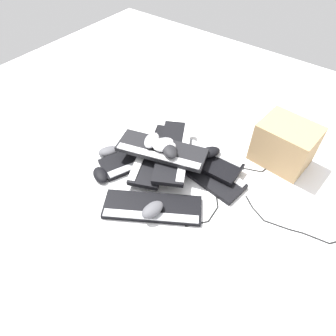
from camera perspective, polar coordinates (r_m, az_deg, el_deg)
ground_plane at (r=1.48m, az=-3.20°, el=-2.08°), size 3.20×3.20×0.00m
keyboard_0 at (r=1.58m, az=-4.83°, el=2.35°), size 0.31×0.46×0.03m
keyboard_1 at (r=1.36m, az=-3.00°, el=-7.56°), size 0.45×0.36×0.03m
keyboard_2 at (r=1.51m, az=6.72°, el=-0.44°), size 0.46×0.21×0.03m
keyboard_3 at (r=1.54m, az=-2.78°, el=2.72°), size 0.32×0.46×0.03m
keyboard_4 at (r=1.51m, az=1.16°, el=3.25°), size 0.34×0.46×0.03m
keyboard_5 at (r=1.47m, az=-1.27°, el=3.42°), size 0.46×0.27×0.03m
keyboard_6 at (r=1.54m, az=5.95°, el=2.27°), size 0.44×0.17×0.03m
mouse_0 at (r=1.31m, az=-2.97°, el=-7.92°), size 0.08×0.12×0.04m
mouse_1 at (r=1.47m, az=-3.13°, el=5.29°), size 0.10×0.13×0.04m
mouse_2 at (r=1.45m, az=-1.03°, el=4.71°), size 0.11×0.13×0.04m
mouse_3 at (r=1.42m, az=0.26°, el=3.39°), size 0.13×0.12×0.04m
mouse_4 at (r=1.62m, az=-11.22°, el=3.20°), size 0.12×0.13×0.04m
mouse_5 at (r=1.51m, az=7.96°, el=3.02°), size 0.11×0.13×0.04m
mouse_6 at (r=1.44m, az=-0.75°, el=4.18°), size 0.13×0.12×0.04m
mouse_7 at (r=1.51m, az=-12.75°, el=-1.29°), size 0.13×0.11×0.04m
cable_0 at (r=1.51m, az=13.71°, el=-2.39°), size 0.20×0.76×0.01m
cable_1 at (r=1.48m, az=29.11°, el=-10.95°), size 0.75×0.34×0.01m
cardboard_box at (r=1.60m, az=21.35°, el=4.28°), size 0.29×0.23×0.22m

